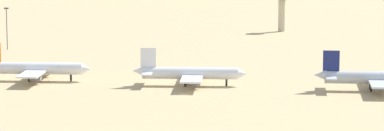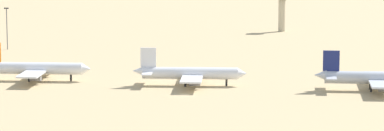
{
  "view_description": "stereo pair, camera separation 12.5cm",
  "coord_description": "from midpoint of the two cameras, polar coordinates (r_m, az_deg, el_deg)",
  "views": [
    {
      "loc": [
        39.49,
        -277.79,
        50.4
      ],
      "look_at": [
        0.01,
        18.16,
        6.0
      ],
      "focal_mm": 91.1,
      "sensor_mm": 36.0,
      "label": 1
    },
    {
      "loc": [
        39.61,
        -277.77,
        50.4
      ],
      "look_at": [
        0.01,
        18.16,
        6.0
      ],
      "focal_mm": 91.1,
      "sensor_mm": 36.0,
      "label": 2
    }
  ],
  "objects": [
    {
      "name": "parked_jet_orange_1",
      "position": [
        313.65,
        -9.24,
        -0.17
      ],
      "size": [
        36.67,
        30.84,
        12.12
      ],
      "rotation": [
        0.0,
        0.0,
        0.06
      ],
      "color": "white",
      "rests_on": "ground"
    },
    {
      "name": "light_pole_mid",
      "position": [
        390.97,
        -10.78,
        2.31
      ],
      "size": [
        1.8,
        0.5,
        16.66
      ],
      "color": "#59595E",
      "rests_on": "ground"
    },
    {
      "name": "control_tower",
      "position": [
        449.58,
        5.3,
        3.45
      ],
      "size": [
        5.2,
        5.2,
        19.0
      ],
      "color": "#C6B793",
      "rests_on": "ground"
    },
    {
      "name": "parked_jet_white_2",
      "position": [
        300.34,
        -0.17,
        -0.46
      ],
      "size": [
        35.56,
        29.97,
        11.74
      ],
      "rotation": [
        0.0,
        0.0,
        0.08
      ],
      "color": "white",
      "rests_on": "ground"
    },
    {
      "name": "ground",
      "position": [
        285.07,
        -0.47,
        -1.73
      ],
      "size": [
        4000.0,
        4000.0,
        0.0
      ],
      "primitive_type": "plane",
      "color": "tan"
    },
    {
      "name": "parked_jet_navy_3",
      "position": [
        295.83,
        10.65,
        -0.72
      ],
      "size": [
        36.42,
        30.53,
        12.05
      ],
      "rotation": [
        0.0,
        0.0,
        0.03
      ],
      "color": "silver",
      "rests_on": "ground"
    }
  ]
}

